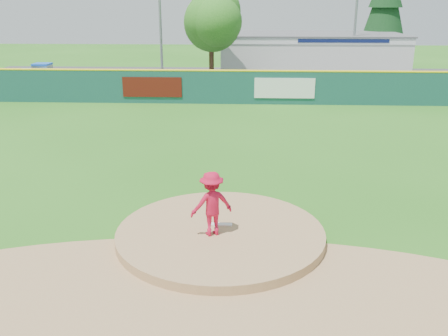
{
  "coord_description": "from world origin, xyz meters",
  "views": [
    {
      "loc": [
        0.66,
        -11.93,
        6.02
      ],
      "look_at": [
        0.0,
        2.0,
        1.3
      ],
      "focal_mm": 40.0,
      "sensor_mm": 36.0,
      "label": 1
    }
  ],
  "objects_px": {
    "van": "(178,82)",
    "pitcher": "(212,204)",
    "deciduous_tree": "(211,21)",
    "light_pole_right": "(357,6)",
    "playground_slide": "(43,76)",
    "pool_building_grp": "(310,53)",
    "conifer_tree": "(386,5)"
  },
  "relations": [
    {
      "from": "van",
      "to": "playground_slide",
      "type": "bearing_deg",
      "value": 99.93
    },
    {
      "from": "pool_building_grp",
      "to": "pitcher",
      "type": "bearing_deg",
      "value": -100.9
    },
    {
      "from": "playground_slide",
      "to": "conifer_tree",
      "type": "bearing_deg",
      "value": 26.1
    },
    {
      "from": "conifer_tree",
      "to": "light_pole_right",
      "type": "relative_size",
      "value": 0.95
    },
    {
      "from": "conifer_tree",
      "to": "pool_building_grp",
      "type": "bearing_deg",
      "value": -150.22
    },
    {
      "from": "pitcher",
      "to": "conifer_tree",
      "type": "relative_size",
      "value": 0.18
    },
    {
      "from": "deciduous_tree",
      "to": "conifer_tree",
      "type": "distance_m",
      "value": 18.63
    },
    {
      "from": "pool_building_grp",
      "to": "deciduous_tree",
      "type": "distance_m",
      "value": 11.01
    },
    {
      "from": "van",
      "to": "deciduous_tree",
      "type": "bearing_deg",
      "value": -25.46
    },
    {
      "from": "pool_building_grp",
      "to": "conifer_tree",
      "type": "distance_m",
      "value": 8.95
    },
    {
      "from": "pitcher",
      "to": "deciduous_tree",
      "type": "distance_m",
      "value": 25.55
    },
    {
      "from": "pool_building_grp",
      "to": "light_pole_right",
      "type": "xyz_separation_m",
      "value": [
        3.0,
        -2.99,
        3.88
      ]
    },
    {
      "from": "deciduous_tree",
      "to": "light_pole_right",
      "type": "bearing_deg",
      "value": 19.98
    },
    {
      "from": "van",
      "to": "pitcher",
      "type": "bearing_deg",
      "value": -156.96
    },
    {
      "from": "light_pole_right",
      "to": "playground_slide",
      "type": "bearing_deg",
      "value": -164.94
    },
    {
      "from": "pitcher",
      "to": "pool_building_grp",
      "type": "height_order",
      "value": "pool_building_grp"
    },
    {
      "from": "pitcher",
      "to": "conifer_tree",
      "type": "xyz_separation_m",
      "value": [
        13.21,
        36.25,
        4.44
      ]
    },
    {
      "from": "van",
      "to": "conifer_tree",
      "type": "xyz_separation_m",
      "value": [
        17.14,
        13.68,
        4.92
      ]
    },
    {
      "from": "playground_slide",
      "to": "conifer_tree",
      "type": "distance_m",
      "value": 30.22
    },
    {
      "from": "pitcher",
      "to": "light_pole_right",
      "type": "xyz_separation_m",
      "value": [
        9.21,
        29.25,
        4.44
      ]
    },
    {
      "from": "pitcher",
      "to": "van",
      "type": "xyz_separation_m",
      "value": [
        -3.93,
        22.57,
        -0.48
      ]
    },
    {
      "from": "deciduous_tree",
      "to": "playground_slide",
      "type": "bearing_deg",
      "value": -169.74
    },
    {
      "from": "van",
      "to": "conifer_tree",
      "type": "bearing_deg",
      "value": -38.25
    },
    {
      "from": "deciduous_tree",
      "to": "light_pole_right",
      "type": "xyz_separation_m",
      "value": [
        11.0,
        4.0,
        0.99
      ]
    },
    {
      "from": "pitcher",
      "to": "conifer_tree",
      "type": "bearing_deg",
      "value": -132.52
    },
    {
      "from": "van",
      "to": "deciduous_tree",
      "type": "xyz_separation_m",
      "value": [
        2.14,
        2.68,
        3.93
      ]
    },
    {
      "from": "van",
      "to": "playground_slide",
      "type": "distance_m",
      "value": 9.69
    },
    {
      "from": "van",
      "to": "conifer_tree",
      "type": "height_order",
      "value": "conifer_tree"
    },
    {
      "from": "playground_slide",
      "to": "light_pole_right",
      "type": "relative_size",
      "value": 0.32
    },
    {
      "from": "pool_building_grp",
      "to": "conifer_tree",
      "type": "relative_size",
      "value": 1.6
    },
    {
      "from": "playground_slide",
      "to": "deciduous_tree",
      "type": "relative_size",
      "value": 0.44
    },
    {
      "from": "playground_slide",
      "to": "conifer_tree",
      "type": "height_order",
      "value": "conifer_tree"
    }
  ]
}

